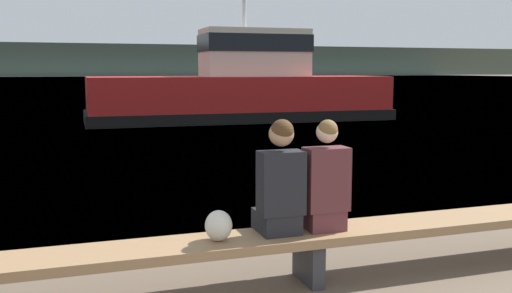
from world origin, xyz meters
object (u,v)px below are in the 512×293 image
(bench_main, at_px, (309,240))
(person_right, at_px, (325,184))
(person_left, at_px, (280,184))
(shopping_bag, at_px, (219,226))
(tugboat_red, at_px, (243,92))

(bench_main, height_order, person_right, person_right)
(bench_main, relative_size, person_left, 7.03)
(person_right, height_order, shopping_bag, person_right)
(bench_main, relative_size, person_right, 7.13)
(shopping_bag, bearing_deg, bench_main, 1.07)
(tugboat_red, bearing_deg, person_left, 164.71)
(person_right, bearing_deg, shopping_bag, -178.43)
(person_left, distance_m, tugboat_red, 16.51)
(person_left, bearing_deg, shopping_bag, -177.45)
(shopping_bag, xyz_separation_m, tugboat_red, (5.18, 15.87, 0.47))
(tugboat_red, bearing_deg, shopping_bag, 162.90)
(shopping_bag, bearing_deg, person_left, 2.55)
(person_left, bearing_deg, person_right, 0.29)
(person_right, relative_size, shopping_bag, 3.83)
(person_left, bearing_deg, bench_main, -1.94)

